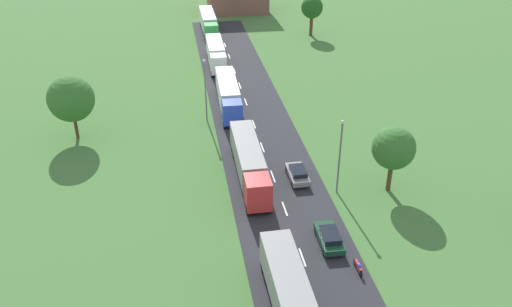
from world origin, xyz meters
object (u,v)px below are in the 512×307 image
at_px(truck_third, 228,93).
at_px(truck_fifth, 208,22).
at_px(truck_fourth, 216,53).
at_px(lamppost_third, 205,87).
at_px(lamppost_second, 340,153).
at_px(tree_birch, 71,99).
at_px(tree_pine, 312,8).
at_px(truck_second, 249,162).
at_px(car_third, 298,174).
at_px(tree_ash, 394,148).
at_px(truck_lead, 290,296).
at_px(motorcycle_courier, 358,267).
at_px(car_second, 329,237).

xyz_separation_m(truck_third, truck_fifth, (0.31, 34.87, 0.09)).
distance_m(truck_fourth, lamppost_third, 20.90).
distance_m(lamppost_second, tree_birch, 32.34).
relative_size(truck_fourth, tree_pine, 1.65).
distance_m(truck_second, truck_third, 18.50).
relative_size(car_third, tree_pine, 0.58).
relative_size(tree_birch, tree_ash, 1.11).
xyz_separation_m(truck_fourth, tree_birch, (-19.21, -22.83, 3.06)).
bearing_deg(truck_lead, lamppost_second, 61.85).
relative_size(truck_third, tree_ash, 1.89).
xyz_separation_m(truck_lead, truck_second, (-0.02, 19.73, 0.01)).
height_order(truck_fourth, lamppost_third, lamppost_third).
xyz_separation_m(car_third, lamppost_third, (-8.26, 16.17, 3.82)).
relative_size(lamppost_third, tree_pine, 1.14).
xyz_separation_m(truck_third, motorcycle_courier, (6.69, -34.33, -1.56)).
distance_m(car_second, tree_pine, 62.86).
bearing_deg(truck_lead, tree_pine, 74.27).
distance_m(truck_fourth, lamppost_second, 40.53).
bearing_deg(truck_third, truck_fifth, 89.49).
relative_size(truck_fifth, lamppost_second, 1.66).
height_order(truck_fifth, tree_ash, tree_ash).
bearing_deg(truck_second, tree_pine, 68.44).
bearing_deg(lamppost_third, car_third, -62.96).
bearing_deg(truck_third, tree_ash, -59.06).
height_order(truck_third, tree_ash, tree_ash).
distance_m(truck_fourth, tree_pine, 23.88).
bearing_deg(truck_second, truck_third, 90.08).
bearing_deg(truck_fifth, tree_ash, -76.89).
distance_m(truck_lead, truck_fifth, 73.10).
bearing_deg(tree_ash, car_third, 158.91).
bearing_deg(lamppost_second, truck_third, 110.61).
height_order(car_second, car_third, car_third).
bearing_deg(car_third, motorcycle_courier, -83.49).
xyz_separation_m(truck_fifth, car_third, (4.71, -54.49, -1.39)).
bearing_deg(motorcycle_courier, truck_second, 112.84).
distance_m(motorcycle_courier, tree_birch, 38.82).
xyz_separation_m(car_third, tree_ash, (8.77, -3.38, 4.11)).
bearing_deg(tree_ash, car_second, -138.36).
distance_m(lamppost_third, tree_pine, 40.89).
bearing_deg(truck_fourth, motorcycle_courier, -82.57).
distance_m(truck_second, tree_ash, 14.74).
bearing_deg(car_third, tree_birch, 150.26).
bearing_deg(truck_fifth, truck_fourth, -91.00).
xyz_separation_m(truck_lead, tree_birch, (-19.26, 32.45, 3.05)).
height_order(car_second, motorcycle_courier, car_second).
bearing_deg(tree_pine, truck_second, -111.56).
height_order(truck_third, lamppost_second, lamppost_second).
xyz_separation_m(truck_fourth, car_third, (5.02, -36.67, -1.28)).
relative_size(truck_lead, truck_fourth, 1.01).
height_order(tree_birch, tree_ash, tree_birch).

